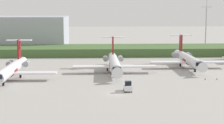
% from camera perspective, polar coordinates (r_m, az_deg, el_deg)
% --- Properties ---
extents(ground_plane, '(500.00, 500.00, 0.00)m').
position_cam_1_polar(ground_plane, '(107.34, -0.11, -1.17)').
color(ground_plane, '#9E9B96').
extents(grass_berm, '(320.00, 20.00, 3.05)m').
position_cam_1_polar(grass_berm, '(142.69, -0.66, 1.79)').
color(grass_berm, '#426033').
rests_on(grass_berm, ground).
extents(regional_jet_second, '(22.81, 31.00, 9.00)m').
position_cam_1_polar(regional_jet_second, '(95.94, -15.13, -1.05)').
color(regional_jet_second, silver).
rests_on(regional_jet_second, ground).
extents(regional_jet_third, '(22.81, 31.00, 9.00)m').
position_cam_1_polar(regional_jet_third, '(102.98, 0.37, -0.15)').
color(regional_jet_third, silver).
rests_on(regional_jet_third, ground).
extents(regional_jet_fourth, '(22.81, 31.00, 9.00)m').
position_cam_1_polar(regional_jet_fourth, '(113.38, 11.53, 0.46)').
color(regional_jet_fourth, silver).
rests_on(regional_jet_fourth, ground).
extents(antenna_mast, '(4.40, 0.50, 27.51)m').
position_cam_1_polar(antenna_mast, '(163.23, 14.14, 5.81)').
color(antenna_mast, '#B2B2B7').
rests_on(antenna_mast, ground).
extents(distant_hangar, '(56.44, 27.79, 13.92)m').
position_cam_1_polar(distant_hangar, '(169.42, -16.53, 4.32)').
color(distant_hangar, '#9EA3AD').
rests_on(distant_hangar, ground).
extents(baggage_tug, '(1.72, 3.20, 2.30)m').
position_cam_1_polar(baggage_tug, '(79.53, 2.43, -3.78)').
color(baggage_tug, silver).
rests_on(baggage_tug, ground).
extents(safety_cone_front_marker, '(0.44, 0.44, 0.55)m').
position_cam_1_polar(safety_cone_front_marker, '(95.06, 14.04, -2.48)').
color(safety_cone_front_marker, orange).
rests_on(safety_cone_front_marker, ground).
extents(safety_cone_mid_marker, '(0.44, 0.44, 0.55)m').
position_cam_1_polar(safety_cone_mid_marker, '(95.83, 15.70, -2.46)').
color(safety_cone_mid_marker, orange).
rests_on(safety_cone_mid_marker, ground).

